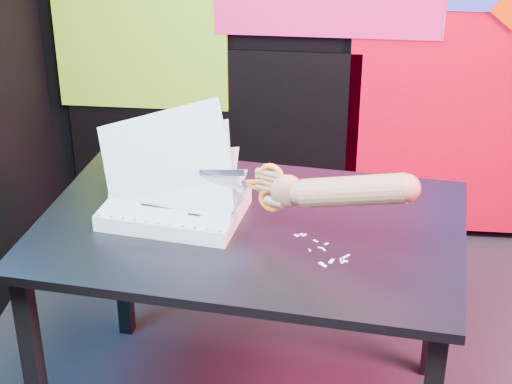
# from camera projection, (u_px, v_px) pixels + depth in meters

# --- Properties ---
(room) EXTENTS (3.01, 3.01, 2.71)m
(room) POSITION_uv_depth(u_px,v_px,m) (420.00, 59.00, 2.07)
(room) COLOR #28282B
(room) RESTS_ON ground
(backdrop) EXTENTS (2.88, 0.05, 2.08)m
(backdrop) POSITION_uv_depth(u_px,v_px,m) (403.00, 37.00, 3.54)
(backdrop) COLOR #C2001C
(backdrop) RESTS_ON ground
(work_table) EXTENTS (1.36, 0.99, 0.75)m
(work_table) POSITION_uv_depth(u_px,v_px,m) (250.00, 248.00, 2.60)
(work_table) COLOR black
(work_table) RESTS_ON ground
(printout_stack) EXTENTS (0.48, 0.36, 0.38)m
(printout_stack) POSITION_uv_depth(u_px,v_px,m) (174.00, 206.00, 2.60)
(printout_stack) COLOR silver
(printout_stack) RESTS_ON work_table
(scissors) EXTENTS (0.26, 0.10, 0.15)m
(scissors) POSITION_uv_depth(u_px,v_px,m) (265.00, 187.00, 2.46)
(scissors) COLOR #B6B7CC
(scissors) RESTS_ON printout_stack
(hand_forearm) EXTENTS (0.45, 0.20, 0.18)m
(hand_forearm) POSITION_uv_depth(u_px,v_px,m) (342.00, 191.00, 2.35)
(hand_forearm) COLOR #9F6549
(hand_forearm) RESTS_ON work_table
(paper_clippings) EXTENTS (0.17, 0.18, 0.00)m
(paper_clippings) POSITION_uv_depth(u_px,v_px,m) (325.00, 253.00, 2.42)
(paper_clippings) COLOR silver
(paper_clippings) RESTS_ON work_table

